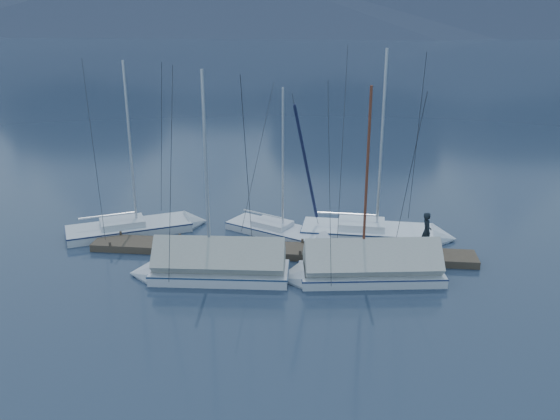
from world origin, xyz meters
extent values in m
plane|color=#162233|center=(0.00, 0.00, 0.00)|extent=(1000.00, 1000.00, 0.00)
cube|color=#382D23|center=(0.00, 2.00, 0.17)|extent=(18.00, 1.50, 0.34)
cube|color=black|center=(-6.00, 2.00, -0.05)|extent=(3.00, 1.30, 0.30)
cube|color=black|center=(0.00, 2.00, -0.05)|extent=(3.00, 1.30, 0.30)
cube|color=black|center=(6.00, 2.00, -0.05)|extent=(3.00, 1.30, 0.30)
cylinder|color=#382D23|center=(-8.00, 2.70, 0.35)|extent=(0.12, 0.12, 0.35)
cylinder|color=#382D23|center=(-8.00, 1.30, 0.35)|extent=(0.12, 0.12, 0.35)
cylinder|color=#382D23|center=(-5.00, 2.70, 0.35)|extent=(0.12, 0.12, 0.35)
cylinder|color=#382D23|center=(-5.00, 1.30, 0.35)|extent=(0.12, 0.12, 0.35)
cylinder|color=#382D23|center=(-2.00, 2.70, 0.35)|extent=(0.12, 0.12, 0.35)
cylinder|color=#382D23|center=(-2.00, 1.30, 0.35)|extent=(0.12, 0.12, 0.35)
cylinder|color=#382D23|center=(1.00, 2.70, 0.35)|extent=(0.12, 0.12, 0.35)
cylinder|color=#382D23|center=(1.00, 1.30, 0.35)|extent=(0.12, 0.12, 0.35)
cylinder|color=#382D23|center=(4.00, 2.70, 0.35)|extent=(0.12, 0.12, 0.35)
cylinder|color=#382D23|center=(4.00, 1.30, 0.35)|extent=(0.12, 0.12, 0.35)
cylinder|color=#382D23|center=(7.00, 2.70, 0.35)|extent=(0.12, 0.12, 0.35)
cylinder|color=#382D23|center=(7.00, 1.30, 0.35)|extent=(0.12, 0.12, 0.35)
cube|color=silver|center=(-8.00, 3.85, 0.12)|extent=(6.38, 4.65, 0.67)
cube|color=silver|center=(-8.00, 3.85, -0.18)|extent=(5.14, 3.41, 0.31)
cube|color=#161F44|center=(-8.00, 3.85, 0.41)|extent=(6.44, 4.69, 0.06)
cone|color=silver|center=(-4.88, 5.48, 0.12)|extent=(1.90, 2.26, 1.96)
cube|color=silver|center=(-8.27, 3.71, 0.61)|extent=(2.56, 2.26, 0.31)
cylinder|color=#B2B7BF|center=(-7.64, 4.04, 4.55)|extent=(0.12, 0.12, 8.17)
cylinder|color=#B2B7BF|center=(-8.91, 3.37, 1.07)|extent=(2.49, 1.36, 0.09)
cylinder|color=#26262B|center=(-6.28, 4.74, 4.55)|extent=(1.45, 2.75, 8.18)
cube|color=silver|center=(-0.44, 4.52, 0.11)|extent=(5.51, 3.94, 0.58)
cube|color=silver|center=(-0.44, 4.52, -0.16)|extent=(4.45, 2.87, 0.26)
cube|color=navy|center=(-0.44, 4.52, 0.35)|extent=(5.56, 3.98, 0.05)
cone|color=silver|center=(2.27, 3.16, 0.11)|extent=(1.62, 1.94, 1.69)
cube|color=silver|center=(-0.68, 4.64, 0.53)|extent=(2.20, 1.93, 0.26)
cylinder|color=#B2B7BF|center=(-0.13, 4.36, 3.92)|extent=(0.11, 0.11, 7.04)
cylinder|color=#B2B7BF|center=(-1.23, 4.92, 0.92)|extent=(2.16, 1.13, 0.08)
cylinder|color=#26262B|center=(1.05, 3.77, 3.92)|extent=(1.21, 2.39, 7.05)
cube|color=silver|center=(4.15, 4.71, 0.13)|extent=(6.64, 2.45, 0.72)
cube|color=silver|center=(4.15, 4.71, -0.20)|extent=(5.62, 1.43, 0.33)
cube|color=navy|center=(4.15, 4.71, 0.44)|extent=(6.70, 2.47, 0.07)
cone|color=silver|center=(7.92, 4.56, 0.13)|extent=(1.29, 2.14, 2.10)
cube|color=silver|center=(3.82, 4.73, 0.66)|extent=(2.35, 1.62, 0.33)
cylinder|color=#B2B7BF|center=(4.59, 4.69, 4.86)|extent=(0.13, 0.13, 8.74)
cylinder|color=#B2B7BF|center=(3.06, 4.76, 1.15)|extent=(2.95, 0.22, 0.10)
cylinder|color=#26262B|center=(6.22, 4.63, 4.86)|extent=(0.16, 3.30, 8.75)
cube|color=silver|center=(4.16, -0.19, 0.12)|extent=(6.26, 3.00, 0.64)
cube|color=silver|center=(4.16, -0.19, -0.17)|extent=(5.23, 1.92, 0.29)
cube|color=navy|center=(4.16, -0.19, 0.39)|extent=(6.32, 3.03, 0.06)
cone|color=silver|center=(0.76, -0.70, 0.12)|extent=(1.36, 2.18, 2.05)
cylinder|color=#592819|center=(3.78, -0.25, 4.31)|extent=(0.12, 0.12, 7.75)
cylinder|color=#592819|center=(5.12, -0.04, 1.02)|extent=(2.69, 0.49, 0.09)
cylinder|color=#26262B|center=(2.29, -0.47, 4.31)|extent=(0.47, 3.00, 7.76)
cube|color=#ABAAA0|center=(4.16, -0.19, 0.82)|extent=(5.97, 3.00, 2.17)
cube|color=silver|center=(-2.27, -0.81, 0.12)|extent=(5.94, 2.42, 0.69)
cube|color=silver|center=(-2.27, -0.81, -0.19)|extent=(5.01, 1.43, 0.31)
cube|color=navy|center=(-2.27, -0.81, 0.42)|extent=(5.99, 2.44, 0.06)
cone|color=silver|center=(-5.64, -1.00, 0.12)|extent=(1.26, 2.06, 2.00)
cylinder|color=#B2B7BF|center=(-2.68, -0.83, 4.63)|extent=(0.12, 0.12, 8.32)
cylinder|color=#B2B7BF|center=(-1.23, -0.75, 1.09)|extent=(2.62, 0.25, 0.09)
cylinder|color=#26262B|center=(-4.14, -0.92, 4.63)|extent=(0.20, 2.93, 8.33)
cube|color=#9E9E94|center=(-2.27, -0.81, 0.88)|extent=(5.65, 2.44, 2.12)
imported|color=black|center=(6.72, 2.45, 1.26)|extent=(0.52, 0.72, 1.84)
camera|label=1|loc=(2.86, -23.42, 11.20)|focal=38.00mm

